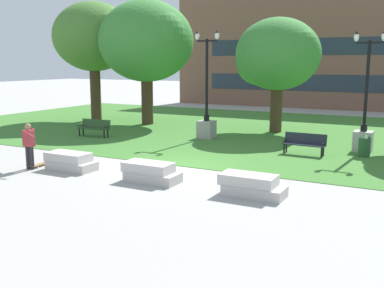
{
  "coord_description": "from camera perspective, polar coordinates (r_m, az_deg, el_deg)",
  "views": [
    {
      "loc": [
        8.08,
        -14.52,
        3.89
      ],
      "look_at": [
        1.21,
        -1.4,
        1.2
      ],
      "focal_mm": 42.0,
      "sensor_mm": 36.0,
      "label": 1
    }
  ],
  "objects": [
    {
      "name": "building_facade_distant",
      "position": [
        39.76,
        16.97,
        11.34
      ],
      "size": [
        27.9,
        1.03,
        9.84
      ],
      "color": "brown",
      "rests_on": "ground"
    },
    {
      "name": "park_bench_near_right",
      "position": [
        19.7,
        14.09,
        0.19
      ],
      "size": [
        1.82,
        0.59,
        0.9
      ],
      "color": "#1E232D",
      "rests_on": "grass_lawn"
    },
    {
      "name": "lamp_post_center",
      "position": [
        21.09,
        20.99,
        1.93
      ],
      "size": [
        1.32,
        0.8,
        5.2
      ],
      "color": "#ADA89E",
      "rests_on": "grass_lawn"
    },
    {
      "name": "concrete_block_center",
      "position": [
        17.1,
        -15.21,
        -2.17
      ],
      "size": [
        1.88,
        0.9,
        0.64
      ],
      "color": "#BCB7B2",
      "rests_on": "ground"
    },
    {
      "name": "tree_near_right",
      "position": [
        28.73,
        -5.94,
        12.7
      ],
      "size": [
        6.19,
        5.89,
        7.68
      ],
      "color": "#42301E",
      "rests_on": "grass_lawn"
    },
    {
      "name": "ground_plane",
      "position": [
        17.07,
        -1.41,
        -2.88
      ],
      "size": [
        140.0,
        140.0,
        0.0
      ],
      "primitive_type": "plane",
      "color": "#A3A09B"
    },
    {
      "name": "grass_lawn",
      "position": [
        26.11,
        9.31,
        1.62
      ],
      "size": [
        40.0,
        20.0,
        0.02
      ],
      "primitive_type": "cube",
      "color": "#3D752D",
      "rests_on": "ground"
    },
    {
      "name": "park_bench_near_left",
      "position": [
        24.35,
        -12.28,
        2.15
      ],
      "size": [
        1.82,
        0.61,
        0.9
      ],
      "color": "#284723",
      "rests_on": "grass_lawn"
    },
    {
      "name": "trash_bin",
      "position": [
        20.03,
        21.05,
        -0.13
      ],
      "size": [
        0.49,
        0.49,
        0.96
      ],
      "color": "#234C28",
      "rests_on": "grass_lawn"
    },
    {
      "name": "lamp_post_right",
      "position": [
        23.25,
        1.86,
        3.43
      ],
      "size": [
        1.32,
        0.8,
        5.44
      ],
      "color": "gray",
      "rests_on": "grass_lawn"
    },
    {
      "name": "skateboard",
      "position": [
        17.99,
        -18.83,
        -2.48
      ],
      "size": [
        0.38,
        1.04,
        0.14
      ],
      "color": "olive",
      "rests_on": "ground"
    },
    {
      "name": "person_skateboarder",
      "position": [
        17.52,
        -20.0,
        0.1
      ],
      "size": [
        1.07,
        0.61,
        1.71
      ],
      "color": "#28282D",
      "rests_on": "ground"
    },
    {
      "name": "tree_far_left",
      "position": [
        25.67,
        10.73,
        10.99
      ],
      "size": [
        4.9,
        4.67,
        6.32
      ],
      "color": "#42301E",
      "rests_on": "grass_lawn"
    },
    {
      "name": "tree_far_right",
      "position": [
        31.3,
        -12.47,
        13.0
      ],
      "size": [
        5.6,
        5.34,
        7.83
      ],
      "color": "#42301E",
      "rests_on": "grass_lawn"
    },
    {
      "name": "concrete_block_left",
      "position": [
        14.95,
        -5.26,
        -3.62
      ],
      "size": [
        1.9,
        0.9,
        0.64
      ],
      "color": "#BCB7B2",
      "rests_on": "ground"
    },
    {
      "name": "concrete_block_right",
      "position": [
        13.43,
        7.57,
        -5.27
      ],
      "size": [
        1.93,
        0.9,
        0.64
      ],
      "color": "#BCB7B2",
      "rests_on": "ground"
    }
  ]
}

